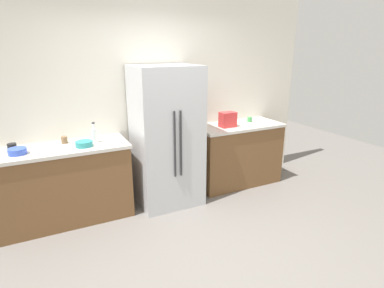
{
  "coord_description": "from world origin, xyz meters",
  "views": [
    {
      "loc": [
        -1.32,
        -2.35,
        2.04
      ],
      "look_at": [
        0.05,
        0.41,
        1.07
      ],
      "focal_mm": 29.09,
      "sensor_mm": 36.0,
      "label": 1
    }
  ],
  "objects_px": {
    "cup_b": "(64,140)",
    "bowl_b": "(17,151)",
    "refrigerator": "(166,137)",
    "bowl_a": "(84,144)",
    "bottle_a": "(94,135)",
    "cup_a": "(250,119)",
    "toaster": "(228,120)",
    "cup_c": "(12,147)"
  },
  "relations": [
    {
      "from": "refrigerator",
      "to": "bowl_a",
      "type": "height_order",
      "value": "refrigerator"
    },
    {
      "from": "cup_a",
      "to": "cup_b",
      "type": "bearing_deg",
      "value": 178.78
    },
    {
      "from": "bottle_a",
      "to": "bowl_b",
      "type": "height_order",
      "value": "bottle_a"
    },
    {
      "from": "bottle_a",
      "to": "bowl_a",
      "type": "height_order",
      "value": "bottle_a"
    },
    {
      "from": "toaster",
      "to": "bowl_a",
      "type": "bearing_deg",
      "value": -178.63
    },
    {
      "from": "refrigerator",
      "to": "bottle_a",
      "type": "relative_size",
      "value": 7.34
    },
    {
      "from": "toaster",
      "to": "bowl_b",
      "type": "bearing_deg",
      "value": -179.6
    },
    {
      "from": "bottle_a",
      "to": "bowl_b",
      "type": "distance_m",
      "value": 0.83
    },
    {
      "from": "cup_b",
      "to": "bowl_b",
      "type": "xyz_separation_m",
      "value": [
        -0.49,
        -0.21,
        -0.01
      ]
    },
    {
      "from": "toaster",
      "to": "bottle_a",
      "type": "relative_size",
      "value": 0.91
    },
    {
      "from": "bottle_a",
      "to": "cup_c",
      "type": "distance_m",
      "value": 0.89
    },
    {
      "from": "refrigerator",
      "to": "bowl_a",
      "type": "distance_m",
      "value": 1.04
    },
    {
      "from": "refrigerator",
      "to": "cup_c",
      "type": "bearing_deg",
      "value": 173.27
    },
    {
      "from": "cup_c",
      "to": "bowl_a",
      "type": "xyz_separation_m",
      "value": [
        0.74,
        -0.23,
        -0.0
      ]
    },
    {
      "from": "refrigerator",
      "to": "toaster",
      "type": "xyz_separation_m",
      "value": [
        0.96,
        0.02,
        0.13
      ]
    },
    {
      "from": "bottle_a",
      "to": "refrigerator",
      "type": "bearing_deg",
      "value": -5.48
    },
    {
      "from": "cup_b",
      "to": "bowl_b",
      "type": "height_order",
      "value": "cup_b"
    },
    {
      "from": "cup_b",
      "to": "bowl_b",
      "type": "distance_m",
      "value": 0.53
    },
    {
      "from": "cup_c",
      "to": "bowl_a",
      "type": "bearing_deg",
      "value": -17.51
    },
    {
      "from": "cup_a",
      "to": "bowl_b",
      "type": "relative_size",
      "value": 0.38
    },
    {
      "from": "cup_c",
      "to": "cup_b",
      "type": "bearing_deg",
      "value": -0.02
    },
    {
      "from": "cup_c",
      "to": "bowl_a",
      "type": "height_order",
      "value": "cup_c"
    },
    {
      "from": "bottle_a",
      "to": "cup_a",
      "type": "relative_size",
      "value": 3.48
    },
    {
      "from": "toaster",
      "to": "bowl_b",
      "type": "distance_m",
      "value": 2.68
    },
    {
      "from": "refrigerator",
      "to": "bowl_b",
      "type": "distance_m",
      "value": 1.72
    },
    {
      "from": "toaster",
      "to": "bowl_a",
      "type": "relative_size",
      "value": 1.17
    },
    {
      "from": "refrigerator",
      "to": "cup_b",
      "type": "relative_size",
      "value": 22.19
    },
    {
      "from": "refrigerator",
      "to": "cup_a",
      "type": "distance_m",
      "value": 1.45
    },
    {
      "from": "bowl_b",
      "to": "bottle_a",
      "type": "bearing_deg",
      "value": 5.67
    },
    {
      "from": "bottle_a",
      "to": "cup_b",
      "type": "xyz_separation_m",
      "value": [
        -0.33,
        0.12,
        -0.05
      ]
    },
    {
      "from": "cup_a",
      "to": "cup_c",
      "type": "relative_size",
      "value": 0.75
    },
    {
      "from": "bowl_b",
      "to": "cup_a",
      "type": "bearing_deg",
      "value": 2.69
    },
    {
      "from": "cup_c",
      "to": "bowl_a",
      "type": "relative_size",
      "value": 0.5
    },
    {
      "from": "refrigerator",
      "to": "cup_a",
      "type": "xyz_separation_m",
      "value": [
        1.44,
        0.15,
        0.06
      ]
    },
    {
      "from": "cup_a",
      "to": "refrigerator",
      "type": "bearing_deg",
      "value": -173.97
    },
    {
      "from": "toaster",
      "to": "bottle_a",
      "type": "bearing_deg",
      "value": 178.06
    },
    {
      "from": "cup_c",
      "to": "bowl_b",
      "type": "relative_size",
      "value": 0.51
    },
    {
      "from": "refrigerator",
      "to": "toaster",
      "type": "height_order",
      "value": "refrigerator"
    },
    {
      "from": "toaster",
      "to": "bowl_b",
      "type": "height_order",
      "value": "toaster"
    },
    {
      "from": "bowl_b",
      "to": "cup_b",
      "type": "bearing_deg",
      "value": 22.69
    },
    {
      "from": "toaster",
      "to": "bottle_a",
      "type": "height_order",
      "value": "bottle_a"
    },
    {
      "from": "cup_c",
      "to": "refrigerator",
      "type": "bearing_deg",
      "value": -6.73
    }
  ]
}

